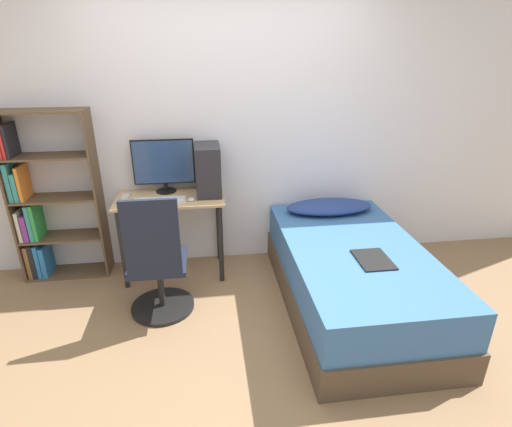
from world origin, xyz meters
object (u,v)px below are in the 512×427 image
(office_chair, at_px, (158,271))
(keyboard, at_px, (160,200))
(bed, at_px, (352,276))
(bookshelf, at_px, (42,207))
(monitor, at_px, (164,164))
(pc_tower, at_px, (208,170))

(office_chair, relative_size, keyboard, 2.36)
(bed, distance_m, keyboard, 1.72)
(bookshelf, distance_m, monitor, 1.13)
(keyboard, bearing_deg, office_chair, -90.35)
(bed, relative_size, monitor, 3.53)
(monitor, relative_size, keyboard, 1.24)
(pc_tower, bearing_deg, office_chair, -122.19)
(bookshelf, height_order, keyboard, bookshelf)
(bookshelf, distance_m, office_chair, 1.30)
(office_chair, relative_size, pc_tower, 2.34)
(bookshelf, height_order, monitor, bookshelf)
(bookshelf, distance_m, keyboard, 1.06)
(office_chair, height_order, monitor, monitor)
(keyboard, bearing_deg, pc_tower, 20.04)
(bed, height_order, pc_tower, pc_tower)
(bookshelf, bearing_deg, keyboard, -11.92)
(office_chair, xyz_separation_m, pc_tower, (0.43, 0.68, 0.59))
(keyboard, relative_size, pc_tower, 0.99)
(office_chair, bearing_deg, bookshelf, 144.34)
(pc_tower, bearing_deg, monitor, 166.01)
(monitor, bearing_deg, office_chair, -92.99)
(office_chair, height_order, keyboard, office_chair)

